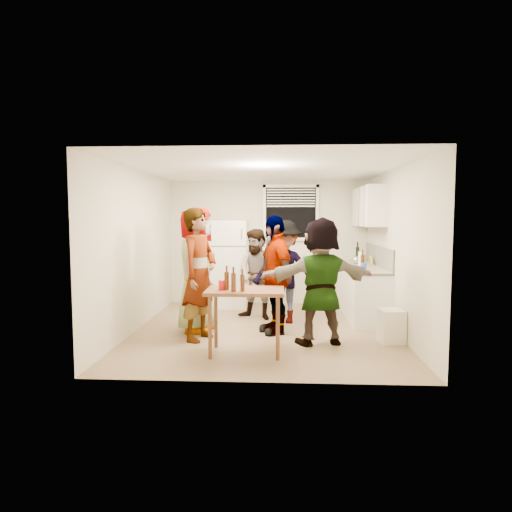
# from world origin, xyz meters

# --- Properties ---
(room) EXTENTS (4.00, 4.50, 2.50)m
(room) POSITION_xyz_m (0.00, 0.00, 0.00)
(room) COLOR beige
(room) RESTS_ON ground
(window) EXTENTS (1.12, 0.10, 1.06)m
(window) POSITION_xyz_m (0.45, 2.21, 1.85)
(window) COLOR white
(window) RESTS_ON room
(refrigerator) EXTENTS (0.70, 0.70, 1.70)m
(refrigerator) POSITION_xyz_m (-0.75, 1.88, 0.85)
(refrigerator) COLOR white
(refrigerator) RESTS_ON ground
(counter_lower) EXTENTS (0.60, 2.20, 0.86)m
(counter_lower) POSITION_xyz_m (1.70, 1.15, 0.43)
(counter_lower) COLOR white
(counter_lower) RESTS_ON ground
(countertop) EXTENTS (0.64, 2.22, 0.04)m
(countertop) POSITION_xyz_m (1.70, 1.15, 0.88)
(countertop) COLOR #B9AE98
(countertop) RESTS_ON counter_lower
(backsplash) EXTENTS (0.03, 2.20, 0.36)m
(backsplash) POSITION_xyz_m (1.99, 1.15, 1.08)
(backsplash) COLOR #ABA89D
(backsplash) RESTS_ON countertop
(upper_cabinets) EXTENTS (0.34, 1.60, 0.70)m
(upper_cabinets) POSITION_xyz_m (1.83, 1.35, 1.95)
(upper_cabinets) COLOR white
(upper_cabinets) RESTS_ON room
(kettle) EXTENTS (0.26, 0.23, 0.19)m
(kettle) POSITION_xyz_m (1.65, 1.48, 0.90)
(kettle) COLOR silver
(kettle) RESTS_ON countertop
(paper_towel) EXTENTS (0.12, 0.12, 0.25)m
(paper_towel) POSITION_xyz_m (1.68, 1.13, 0.90)
(paper_towel) COLOR white
(paper_towel) RESTS_ON countertop
(wine_bottle) EXTENTS (0.07, 0.07, 0.28)m
(wine_bottle) POSITION_xyz_m (1.75, 1.97, 0.90)
(wine_bottle) COLOR black
(wine_bottle) RESTS_ON countertop
(beer_bottle_counter) EXTENTS (0.06, 0.06, 0.24)m
(beer_bottle_counter) POSITION_xyz_m (1.60, 0.57, 0.90)
(beer_bottle_counter) COLOR #47230C
(beer_bottle_counter) RESTS_ON countertop
(blue_cup) EXTENTS (0.09, 0.09, 0.13)m
(blue_cup) POSITION_xyz_m (1.59, 0.39, 0.90)
(blue_cup) COLOR blue
(blue_cup) RESTS_ON countertop
(picture_frame) EXTENTS (0.02, 0.17, 0.15)m
(picture_frame) POSITION_xyz_m (1.92, 1.46, 0.97)
(picture_frame) COLOR #F0E153
(picture_frame) RESTS_ON countertop
(trash_bin) EXTENTS (0.36, 0.36, 0.47)m
(trash_bin) POSITION_xyz_m (1.81, -0.60, 0.25)
(trash_bin) COLOR silver
(trash_bin) RESTS_ON ground
(serving_table) EXTENTS (1.00, 0.67, 0.84)m
(serving_table) POSITION_xyz_m (-0.20, -1.22, 0.00)
(serving_table) COLOR brown
(serving_table) RESTS_ON ground
(beer_bottle_table) EXTENTS (0.05, 0.05, 0.21)m
(beer_bottle_table) POSITION_xyz_m (-0.23, -1.37, 0.84)
(beer_bottle_table) COLOR #47230C
(beer_bottle_table) RESTS_ON serving_table
(red_cup) EXTENTS (0.09, 0.09, 0.12)m
(red_cup) POSITION_xyz_m (-0.50, -1.27, 0.84)
(red_cup) COLOR red
(red_cup) RESTS_ON serving_table
(guest_grey) EXTENTS (1.99, 1.11, 0.61)m
(guest_grey) POSITION_xyz_m (-1.05, -0.08, 0.00)
(guest_grey) COLOR gray
(guest_grey) RESTS_ON ground
(guest_stripe) EXTENTS (2.02, 1.32, 0.45)m
(guest_stripe) POSITION_xyz_m (-0.92, -0.57, 0.00)
(guest_stripe) COLOR #141933
(guest_stripe) RESTS_ON ground
(guest_back_left) EXTENTS (1.33, 1.74, 0.59)m
(guest_back_left) POSITION_xyz_m (-0.14, 0.80, 0.00)
(guest_back_left) COLOR brown
(guest_back_left) RESTS_ON ground
(guest_back_right) EXTENTS (1.38, 1.88, 0.64)m
(guest_back_right) POSITION_xyz_m (0.31, 0.57, 0.00)
(guest_back_right) COLOR #3F3E43
(guest_back_right) RESTS_ON ground
(guest_black) EXTENTS (2.05, 1.66, 0.44)m
(guest_black) POSITION_xyz_m (0.16, -0.13, 0.00)
(guest_black) COLOR black
(guest_black) RESTS_ON ground
(guest_orange) EXTENTS (2.01, 2.10, 0.52)m
(guest_orange) POSITION_xyz_m (0.80, -0.71, 0.00)
(guest_orange) COLOR #EE764B
(guest_orange) RESTS_ON ground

